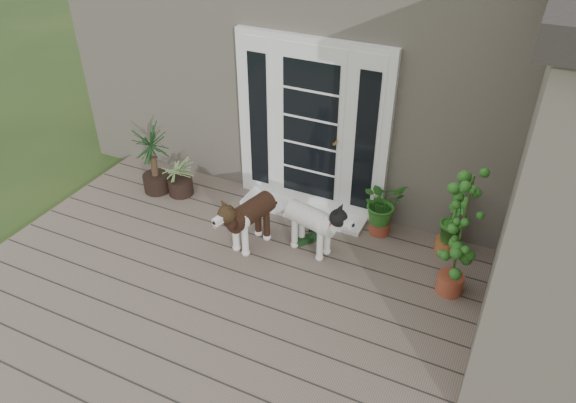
% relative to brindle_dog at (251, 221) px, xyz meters
% --- Properties ---
extents(deck, '(6.20, 4.60, 0.12)m').
position_rel_brindle_dog_xyz_m(deck, '(0.47, -1.15, -0.39)').
color(deck, '#6B5B4C').
rests_on(deck, ground).
extents(house_main, '(7.40, 4.00, 3.10)m').
position_rel_brindle_dog_xyz_m(house_main, '(0.47, 3.10, 1.10)').
color(house_main, '#665E54').
rests_on(house_main, ground).
extents(door_unit, '(1.90, 0.14, 2.15)m').
position_rel_brindle_dog_xyz_m(door_unit, '(0.27, 1.05, 0.74)').
color(door_unit, white).
rests_on(door_unit, deck).
extents(door_step, '(1.60, 0.40, 0.05)m').
position_rel_brindle_dog_xyz_m(door_step, '(0.27, 0.85, -0.31)').
color(door_step, white).
rests_on(door_step, deck).
extents(brindle_dog, '(0.53, 0.86, 0.67)m').
position_rel_brindle_dog_xyz_m(brindle_dog, '(0.00, 0.00, 0.00)').
color(brindle_dog, '#321C12').
rests_on(brindle_dog, deck).
extents(white_dog, '(0.84, 0.51, 0.65)m').
position_rel_brindle_dog_xyz_m(white_dog, '(0.66, 0.20, -0.01)').
color(white_dog, white).
rests_on(white_dog, deck).
extents(spider_plant, '(0.55, 0.55, 0.58)m').
position_rel_brindle_dog_xyz_m(spider_plant, '(-1.36, 0.55, -0.05)').
color(spider_plant, '#93BA72').
rests_on(spider_plant, deck).
extents(yucca, '(0.81, 0.81, 0.95)m').
position_rel_brindle_dog_xyz_m(yucca, '(-1.69, 0.48, 0.14)').
color(yucca, black).
rests_on(yucca, deck).
extents(herb_a, '(0.70, 0.70, 0.63)m').
position_rel_brindle_dog_xyz_m(herb_a, '(1.26, 0.85, -0.02)').
color(herb_a, '#1B5E1E').
rests_on(herb_a, deck).
extents(herb_b, '(0.39, 0.39, 0.52)m').
position_rel_brindle_dog_xyz_m(herb_b, '(2.06, 0.85, -0.07)').
color(herb_b, '#195A1E').
rests_on(herb_b, deck).
extents(herb_c, '(0.40, 0.40, 0.49)m').
position_rel_brindle_dog_xyz_m(herb_c, '(2.77, 0.84, -0.09)').
color(herb_c, '#1A4F16').
rests_on(herb_c, deck).
extents(sapling, '(0.53, 0.53, 1.45)m').
position_rel_brindle_dog_xyz_m(sapling, '(2.22, 0.20, 0.39)').
color(sapling, '#1C5518').
rests_on(sapling, deck).
extents(clog_left, '(0.19, 0.35, 0.10)m').
position_rel_brindle_dog_xyz_m(clog_left, '(0.56, 0.60, -0.28)').
color(clog_left, black).
rests_on(clog_left, deck).
extents(clog_right, '(0.30, 0.33, 0.09)m').
position_rel_brindle_dog_xyz_m(clog_right, '(0.54, 0.30, -0.29)').
color(clog_right, black).
rests_on(clog_right, deck).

